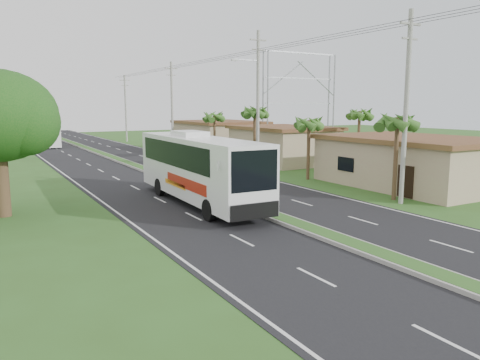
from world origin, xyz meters
TOP-DOWN VIEW (x-y plane):
  - ground at (0.00, 0.00)m, footprint 180.00×180.00m
  - road_asphalt at (0.00, 20.00)m, footprint 14.00×160.00m
  - median_strip at (0.00, 20.00)m, footprint 1.20×160.00m
  - lane_edge_left at (-6.70, 20.00)m, footprint 0.12×160.00m
  - lane_edge_right at (6.70, 20.00)m, footprint 0.12×160.00m
  - shop_near at (14.00, 6.00)m, footprint 8.60×12.60m
  - shop_mid at (14.00, 22.00)m, footprint 7.60×10.60m
  - shop_far at (14.00, 36.00)m, footprint 8.60×11.60m
  - palm_verge_a at (9.00, 3.00)m, footprint 2.40×2.40m
  - palm_verge_b at (9.40, 12.00)m, footprint 2.40×2.40m
  - palm_verge_c at (8.80, 19.00)m, footprint 2.40×2.40m
  - palm_verge_d at (9.30, 28.00)m, footprint 2.40×2.40m
  - palm_behind_shop at (17.50, 15.00)m, footprint 2.40×2.40m
  - utility_pole_a at (8.50, 2.00)m, footprint 1.60×0.28m
  - utility_pole_b at (8.47, 18.00)m, footprint 3.20×0.28m
  - utility_pole_c at (8.50, 38.00)m, footprint 1.60×0.28m
  - utility_pole_d at (8.50, 58.00)m, footprint 1.60×0.28m
  - billboard_lattice at (22.00, 30.00)m, footprint 10.18×1.18m
  - coach_bus_main at (-1.86, 7.89)m, footprint 3.05×13.07m
  - coach_bus_far at (-4.75, 55.58)m, footprint 3.74×12.88m
  - motorcyclist at (-1.09, 6.63)m, footprint 1.92×0.82m

SIDE VIEW (x-z plane):
  - ground at x=0.00m, z-range 0.00..0.00m
  - lane_edge_left at x=-6.70m, z-range 0.00..0.00m
  - lane_edge_right at x=6.70m, z-range 0.00..0.00m
  - road_asphalt at x=0.00m, z-range 0.00..0.02m
  - median_strip at x=0.00m, z-range 0.01..0.20m
  - motorcyclist at x=-1.09m, z-range -0.33..1.97m
  - shop_near at x=14.00m, z-range 0.02..3.54m
  - shop_mid at x=14.00m, z-range 0.02..3.69m
  - shop_far at x=14.00m, z-range 0.02..3.84m
  - coach_bus_far at x=-4.75m, z-range 0.25..3.95m
  - coach_bus_main at x=-1.86m, z-range 0.21..4.41m
  - palm_verge_b at x=9.40m, z-range 1.83..6.88m
  - palm_verge_d at x=9.30m, z-range 1.92..7.17m
  - palm_verge_a at x=9.00m, z-range 2.02..7.47m
  - palm_behind_shop at x=17.50m, z-range 2.11..7.76m
  - palm_verge_c at x=8.80m, z-range 2.20..8.05m
  - utility_pole_d at x=8.50m, z-range 0.17..10.67m
  - utility_pole_a at x=8.50m, z-range 0.17..11.17m
  - utility_pole_c at x=8.50m, z-range 0.17..11.17m
  - utility_pole_b at x=8.47m, z-range 0.26..12.26m
  - billboard_lattice at x=22.00m, z-range 0.79..12.86m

